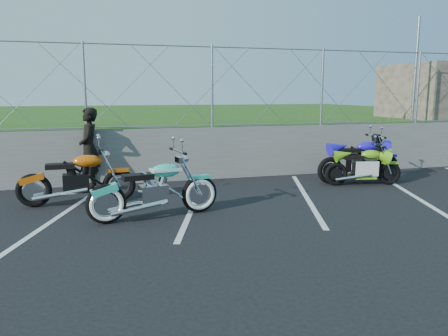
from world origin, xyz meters
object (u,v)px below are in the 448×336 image
object	(u,v)px
person_standing	(89,148)
sportbike_blue	(360,162)
naked_orange	(79,180)
cruiser_turquoise	(156,191)
sportbike_green	(364,168)

from	to	relation	value
person_standing	sportbike_blue	bearing A→B (deg)	81.46
sportbike_blue	naked_orange	bearing A→B (deg)	-174.54
naked_orange	person_standing	distance (m)	1.62
person_standing	cruiser_turquoise	bearing A→B (deg)	23.50
person_standing	sportbike_green	bearing A→B (deg)	78.25
naked_orange	person_standing	size ratio (longest dim) A/B	1.23
naked_orange	sportbike_green	bearing A→B (deg)	-1.39
naked_orange	sportbike_blue	world-z (taller)	sportbike_blue
sportbike_blue	sportbike_green	bearing A→B (deg)	-106.20
sportbike_green	person_standing	size ratio (longest dim) A/B	1.00
cruiser_turquoise	sportbike_blue	world-z (taller)	cruiser_turquoise
naked_orange	sportbike_blue	xyz separation A→B (m)	(6.48, 0.41, 0.01)
cruiser_turquoise	naked_orange	world-z (taller)	cruiser_turquoise
naked_orange	sportbike_green	distance (m)	6.37
cruiser_turquoise	sportbike_blue	xyz separation A→B (m)	(5.14, 1.76, 0.02)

